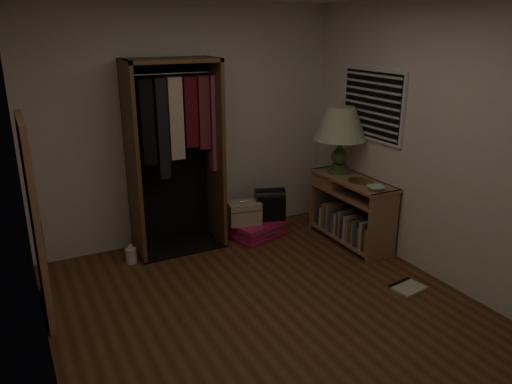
% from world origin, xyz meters
% --- Properties ---
extents(ground, '(4.00, 4.00, 0.00)m').
position_xyz_m(ground, '(0.00, 0.00, 0.00)').
color(ground, '#522E17').
rests_on(ground, ground).
extents(room_walls, '(3.52, 4.02, 2.60)m').
position_xyz_m(room_walls, '(0.08, 0.04, 1.50)').
color(room_walls, silver).
rests_on(room_walls, ground).
extents(console_bookshelf, '(0.42, 1.12, 0.75)m').
position_xyz_m(console_bookshelf, '(1.54, 1.04, 0.39)').
color(console_bookshelf, '#946A47').
rests_on(console_bookshelf, ground).
extents(open_wardrobe, '(0.99, 0.50, 2.05)m').
position_xyz_m(open_wardrobe, '(-0.22, 1.77, 1.22)').
color(open_wardrobe, brown).
rests_on(open_wardrobe, ground).
extents(floor_mirror, '(0.06, 0.80, 1.70)m').
position_xyz_m(floor_mirror, '(-1.70, 1.00, 0.85)').
color(floor_mirror, '#A3714F').
rests_on(floor_mirror, ground).
extents(pink_suitcase, '(0.73, 0.61, 0.19)m').
position_xyz_m(pink_suitcase, '(0.65, 1.60, 0.10)').
color(pink_suitcase, '#CA1862').
rests_on(pink_suitcase, ground).
extents(train_case, '(0.41, 0.32, 0.27)m').
position_xyz_m(train_case, '(0.50, 1.63, 0.32)').
color(train_case, tan).
rests_on(train_case, pink_suitcase).
extents(black_bag, '(0.40, 0.32, 0.37)m').
position_xyz_m(black_bag, '(0.83, 1.62, 0.38)').
color(black_bag, black).
rests_on(black_bag, pink_suitcase).
extents(table_lamp, '(0.74, 0.74, 0.75)m').
position_xyz_m(table_lamp, '(1.54, 1.28, 1.30)').
color(table_lamp, '#405127').
rests_on(table_lamp, console_bookshelf).
extents(brass_tray, '(0.33, 0.33, 0.02)m').
position_xyz_m(brass_tray, '(1.54, 0.88, 0.76)').
color(brass_tray, '#AB7941').
rests_on(brass_tray, console_bookshelf).
extents(ceramic_bowl, '(0.23, 0.23, 0.04)m').
position_xyz_m(ceramic_bowl, '(1.49, 0.57, 0.77)').
color(ceramic_bowl, '#ADD0AF').
rests_on(ceramic_bowl, console_bookshelf).
extents(white_jug, '(0.12, 0.12, 0.20)m').
position_xyz_m(white_jug, '(-0.83, 1.60, 0.08)').
color(white_jug, white).
rests_on(white_jug, ground).
extents(floor_book, '(0.33, 0.28, 0.03)m').
position_xyz_m(floor_book, '(1.35, -0.12, 0.01)').
color(floor_book, beige).
rests_on(floor_book, ground).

